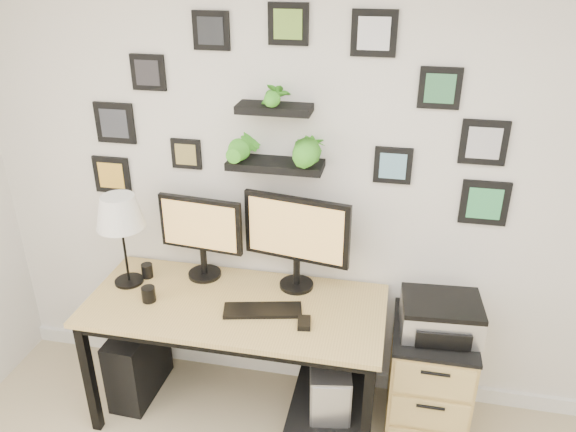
% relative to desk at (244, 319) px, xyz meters
% --- Properties ---
extents(room, '(4.00, 4.00, 4.00)m').
position_rel_desk_xyz_m(room, '(0.43, 0.32, -0.58)').
color(room, '#C6B58D').
rests_on(room, ground).
extents(desk, '(1.60, 0.70, 0.75)m').
position_rel_desk_xyz_m(desk, '(0.00, 0.00, 0.00)').
color(desk, tan).
rests_on(desk, ground).
extents(monitor_left, '(0.48, 0.21, 0.49)m').
position_rel_desk_xyz_m(monitor_left, '(-0.29, 0.19, 0.41)').
color(monitor_left, black).
rests_on(monitor_left, desk).
extents(monitor_right, '(0.59, 0.22, 0.55)m').
position_rel_desk_xyz_m(monitor_right, '(0.26, 0.19, 0.45)').
color(monitor_right, black).
rests_on(monitor_right, desk).
extents(keyboard, '(0.43, 0.22, 0.02)m').
position_rel_desk_xyz_m(keyboard, '(0.13, -0.08, 0.13)').
color(keyboard, black).
rests_on(keyboard, desk).
extents(mouse, '(0.08, 0.11, 0.03)m').
position_rel_desk_xyz_m(mouse, '(0.36, -0.15, 0.14)').
color(mouse, black).
rests_on(mouse, desk).
extents(table_lamp, '(0.26, 0.26, 0.53)m').
position_rel_desk_xyz_m(table_lamp, '(-0.68, 0.05, 0.55)').
color(table_lamp, black).
rests_on(table_lamp, desk).
extents(mug, '(0.07, 0.07, 0.08)m').
position_rel_desk_xyz_m(mug, '(-0.49, -0.11, 0.17)').
color(mug, black).
rests_on(mug, desk).
extents(pen_cup, '(0.06, 0.06, 0.08)m').
position_rel_desk_xyz_m(pen_cup, '(-0.60, 0.12, 0.17)').
color(pen_cup, black).
rests_on(pen_cup, desk).
extents(pc_tower_black, '(0.22, 0.47, 0.46)m').
position_rel_desk_xyz_m(pc_tower_black, '(-0.67, -0.01, -0.40)').
color(pc_tower_black, black).
rests_on(pc_tower_black, ground).
extents(pc_tower_grey, '(0.29, 0.51, 0.48)m').
position_rel_desk_xyz_m(pc_tower_grey, '(0.49, -0.02, -0.39)').
color(pc_tower_grey, gray).
rests_on(pc_tower_grey, ground).
extents(file_cabinet, '(0.43, 0.53, 0.67)m').
position_rel_desk_xyz_m(file_cabinet, '(1.02, 0.06, -0.29)').
color(file_cabinet, tan).
rests_on(file_cabinet, ground).
extents(printer, '(0.42, 0.35, 0.18)m').
position_rel_desk_xyz_m(printer, '(1.04, 0.05, 0.14)').
color(printer, silver).
rests_on(printer, file_cabinet).
extents(wall_decor, '(2.29, 0.18, 1.07)m').
position_rel_desk_xyz_m(wall_decor, '(0.17, 0.27, 1.03)').
color(wall_decor, black).
rests_on(wall_decor, ground).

